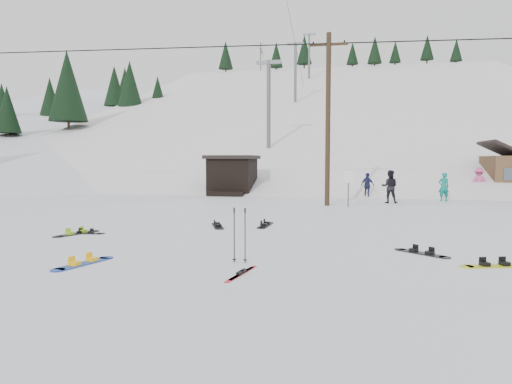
# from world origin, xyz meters

# --- Properties ---
(ground) EXTENTS (200.00, 200.00, 0.00)m
(ground) POSITION_xyz_m (0.00, 0.00, 0.00)
(ground) COLOR silver
(ground) RESTS_ON ground
(ski_slope) EXTENTS (60.00, 85.24, 65.97)m
(ski_slope) POSITION_xyz_m (0.00, 55.00, -12.00)
(ski_slope) COLOR white
(ski_slope) RESTS_ON ground
(ridge_left) EXTENTS (47.54, 95.03, 58.38)m
(ridge_left) POSITION_xyz_m (-36.00, 48.00, -11.00)
(ridge_left) COLOR silver
(ridge_left) RESTS_ON ground
(treeline_left) EXTENTS (20.00, 64.00, 10.00)m
(treeline_left) POSITION_xyz_m (-34.00, 40.00, 0.00)
(treeline_left) COLOR black
(treeline_left) RESTS_ON ground
(treeline_crest) EXTENTS (50.00, 6.00, 10.00)m
(treeline_crest) POSITION_xyz_m (0.00, 86.00, 0.00)
(treeline_crest) COLOR black
(treeline_crest) RESTS_ON ski_slope
(utility_pole) EXTENTS (2.00, 0.26, 9.00)m
(utility_pole) POSITION_xyz_m (2.00, 14.00, 4.68)
(utility_pole) COLOR #3A2819
(utility_pole) RESTS_ON ground
(trail_sign) EXTENTS (0.50, 0.09, 1.85)m
(trail_sign) POSITION_xyz_m (3.10, 13.58, 1.27)
(trail_sign) COLOR #595B60
(trail_sign) RESTS_ON ground
(lift_hut) EXTENTS (3.40, 4.10, 2.75)m
(lift_hut) POSITION_xyz_m (-5.00, 20.94, 1.36)
(lift_hut) COLOR black
(lift_hut) RESTS_ON ground
(lift_tower_near) EXTENTS (2.20, 0.36, 8.00)m
(lift_tower_near) POSITION_xyz_m (-4.00, 30.00, 7.86)
(lift_tower_near) COLOR #595B60
(lift_tower_near) RESTS_ON ski_slope
(lift_tower_mid) EXTENTS (2.20, 0.36, 8.00)m
(lift_tower_mid) POSITION_xyz_m (-4.00, 50.00, 14.36)
(lift_tower_mid) COLOR #595B60
(lift_tower_mid) RESTS_ON ski_slope
(lift_tower_far) EXTENTS (2.20, 0.36, 8.00)m
(lift_tower_far) POSITION_xyz_m (-4.00, 70.00, 20.86)
(lift_tower_far) COLOR #595B60
(lift_tower_far) RESTS_ON ski_slope
(hero_snowboard) EXTENTS (0.71, 1.67, 0.12)m
(hero_snowboard) POSITION_xyz_m (-2.85, -0.99, 0.03)
(hero_snowboard) COLOR #1B3EB1
(hero_snowboard) RESTS_ON ground
(hero_skis) EXTENTS (0.36, 1.52, 0.08)m
(hero_skis) POSITION_xyz_m (0.95, -1.13, 0.02)
(hero_skis) COLOR #B0121E
(hero_skis) RESTS_ON ground
(ski_poles) EXTENTS (0.36, 0.09, 1.30)m
(ski_poles) POSITION_xyz_m (0.65, -0.06, 0.66)
(ski_poles) COLOR black
(ski_poles) RESTS_ON ground
(board_scatter_a) EXTENTS (1.30, 0.38, 0.09)m
(board_scatter_a) POSITION_xyz_m (-5.30, 2.99, 0.02)
(board_scatter_a) COLOR black
(board_scatter_a) RESTS_ON ground
(board_scatter_b) EXTENTS (0.83, 1.56, 0.12)m
(board_scatter_b) POSITION_xyz_m (-1.53, 5.45, 0.03)
(board_scatter_b) COLOR black
(board_scatter_b) RESTS_ON ground
(board_scatter_c) EXTENTS (0.82, 1.60, 0.12)m
(board_scatter_c) POSITION_xyz_m (-5.53, 2.85, 0.03)
(board_scatter_c) COLOR black
(board_scatter_c) RESTS_ON ground
(board_scatter_d) EXTENTS (1.27, 1.12, 0.11)m
(board_scatter_d) POSITION_xyz_m (5.00, 1.84, 0.03)
(board_scatter_d) COLOR black
(board_scatter_d) RESTS_ON ground
(board_scatter_e) EXTENTS (1.56, 0.69, 0.11)m
(board_scatter_e) POSITION_xyz_m (6.40, 0.68, 0.03)
(board_scatter_e) COLOR #C6D117
(board_scatter_e) RESTS_ON ground
(board_scatter_f) EXTENTS (0.37, 1.71, 0.12)m
(board_scatter_f) POSITION_xyz_m (0.15, 5.97, 0.03)
(board_scatter_f) COLOR black
(board_scatter_f) RESTS_ON ground
(skier_teal) EXTENTS (0.68, 0.51, 1.68)m
(skier_teal) POSITION_xyz_m (8.57, 17.97, 0.84)
(skier_teal) COLOR #0B7367
(skier_teal) RESTS_ON ground
(skier_dark) EXTENTS (0.98, 0.80, 1.85)m
(skier_dark) POSITION_xyz_m (5.37, 16.10, 0.92)
(skier_dark) COLOR black
(skier_dark) RESTS_ON ground
(skier_pink) EXTENTS (1.31, 0.85, 1.91)m
(skier_pink) POSITION_xyz_m (11.57, 22.24, 0.96)
(skier_pink) COLOR #CA4785
(skier_pink) RESTS_ON ground
(skier_navy) EXTENTS (1.00, 0.85, 1.61)m
(skier_navy) POSITION_xyz_m (4.28, 19.49, 0.80)
(skier_navy) COLOR #1B2045
(skier_navy) RESTS_ON ground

